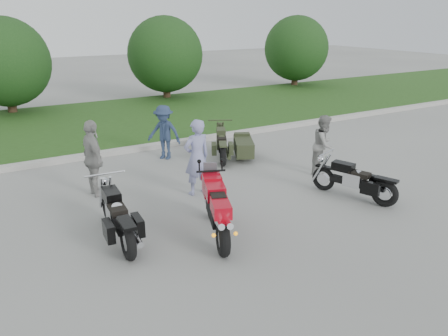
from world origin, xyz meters
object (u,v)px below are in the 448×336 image
sportbike_red (217,208)px  person_denim (164,132)px  cruiser_sidecar (235,146)px  person_back (93,159)px  cruiser_right (357,182)px  person_stripe (197,157)px  person_grey (324,145)px  cruiser_left (118,219)px

sportbike_red → person_denim: person_denim is taller
cruiser_sidecar → person_back: size_ratio=1.10×
cruiser_right → person_denim: 5.64m
cruiser_right → person_stripe: bearing=125.0°
sportbike_red → person_grey: 4.53m
person_stripe → person_back: 2.37m
person_denim → person_back: size_ratio=0.88×
person_stripe → person_back: person_stripe is taller
sportbike_red → person_stripe: size_ratio=1.15×
person_back → cruiser_sidecar: bearing=-85.0°
cruiser_right → person_back: size_ratio=1.11×
sportbike_red → cruiser_right: sportbike_red is taller
person_stripe → person_grey: bearing=170.9°
person_stripe → person_grey: 3.57m
person_stripe → person_denim: size_ratio=1.14×
person_grey → person_denim: bearing=104.5°
cruiser_left → cruiser_sidecar: (4.44, 3.16, -0.07)m
cruiser_left → cruiser_right: cruiser_left is taller
sportbike_red → person_denim: bearing=98.8°
person_denim → person_back: person_back is taller
person_stripe → cruiser_right: bearing=142.1°
cruiser_sidecar → person_grey: (1.41, -2.21, 0.40)m
person_grey → sportbike_red: bearing=172.4°
sportbike_red → cruiser_left: (-1.67, 0.77, -0.15)m
cruiser_left → person_back: (0.21, 2.44, 0.45)m
cruiser_sidecar → person_back: (-4.23, -0.73, 0.52)m
person_stripe → person_denim: bearing=-100.4°
cruiser_sidecar → person_grey: bearing=-30.9°
sportbike_red → cruiser_left: 1.84m
cruiser_left → person_stripe: 2.70m
person_denim → person_back: (-2.47, -1.76, 0.11)m
sportbike_red → person_back: bearing=134.7°
person_grey → cruiser_sidecar: bearing=92.6°
cruiser_right → person_stripe: person_stripe is taller
person_stripe → person_denim: 2.89m
person_grey → person_denim: 4.54m
cruiser_left → cruiser_sidecar: cruiser_left is taller
person_grey → person_denim: (-3.18, 3.24, 0.01)m
cruiser_sidecar → cruiser_left: bearing=-118.0°
person_stripe → person_denim: (0.37, 2.87, -0.11)m
cruiser_sidecar → person_back: person_back is taller
cruiser_left → person_denim: (2.68, 4.19, 0.34)m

